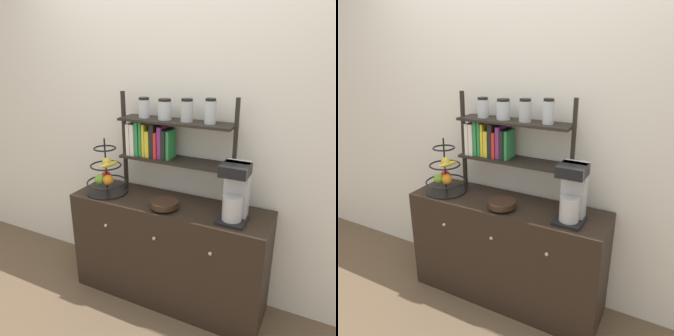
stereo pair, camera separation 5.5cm
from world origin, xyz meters
The scene contains 7 objects.
ground_plane centered at (0.00, 0.00, 0.00)m, with size 12.00×12.00×0.00m, color brown.
wall_back centered at (0.00, 0.45, 1.30)m, with size 7.00×0.05×2.60m, color silver.
sideboard centered at (0.00, 0.20, 0.39)m, with size 1.43×0.43×0.79m.
coffee_maker centered at (0.48, 0.17, 0.97)m, with size 0.18×0.20×0.37m.
fruit_stand centered at (-0.49, 0.16, 0.92)m, with size 0.30×0.30×0.42m.
wooden_bowl centered at (0.02, 0.11, 0.82)m, with size 0.19×0.19×0.06m.
shelf_hutch centered at (-0.09, 0.32, 1.24)m, with size 0.86×0.20×0.74m.
Camera 1 is at (0.93, -1.66, 1.77)m, focal length 35.00 mm.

